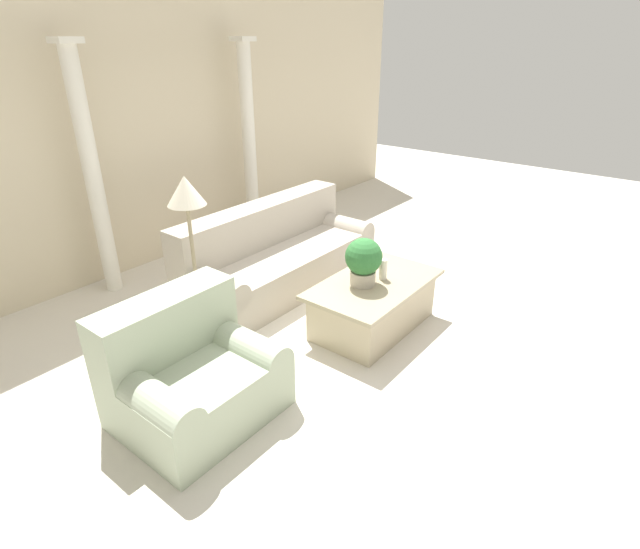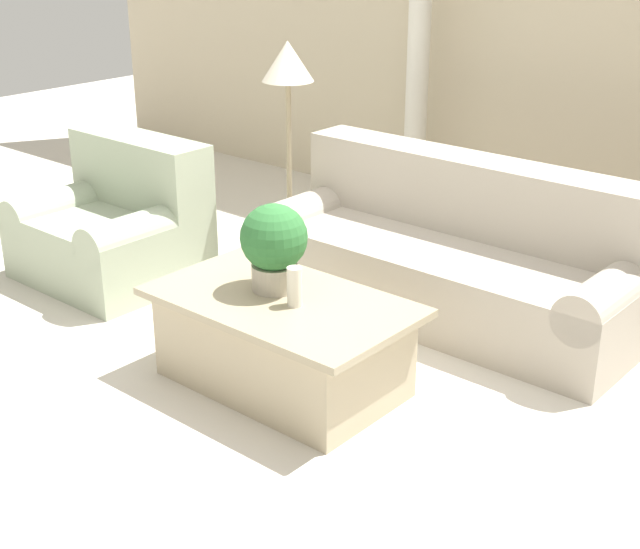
{
  "view_description": "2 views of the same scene",
  "coord_description": "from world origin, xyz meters",
  "px_view_note": "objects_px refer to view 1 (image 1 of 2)",
  "views": [
    {
      "loc": [
        -3.59,
        -2.55,
        2.63
      ],
      "look_at": [
        -0.13,
        0.18,
        0.51
      ],
      "focal_mm": 28.0,
      "sensor_mm": 36.0,
      "label": 1
    },
    {
      "loc": [
        2.92,
        -3.33,
        2.33
      ],
      "look_at": [
        -0.02,
        0.1,
        0.47
      ],
      "focal_mm": 50.0,
      "sensor_mm": 36.0,
      "label": 2
    }
  ],
  "objects_px": {
    "sofa_long": "(277,255)",
    "loveseat": "(191,372)",
    "coffee_table": "(373,304)",
    "potted_plant": "(364,260)",
    "floor_lamp": "(187,205)"
  },
  "relations": [
    {
      "from": "sofa_long",
      "to": "loveseat",
      "type": "bearing_deg",
      "value": -153.69
    },
    {
      "from": "sofa_long",
      "to": "coffee_table",
      "type": "height_order",
      "value": "sofa_long"
    },
    {
      "from": "loveseat",
      "to": "coffee_table",
      "type": "distance_m",
      "value": 1.93
    },
    {
      "from": "sofa_long",
      "to": "potted_plant",
      "type": "distance_m",
      "value": 1.41
    },
    {
      "from": "loveseat",
      "to": "potted_plant",
      "type": "relative_size",
      "value": 2.43
    },
    {
      "from": "sofa_long",
      "to": "coffee_table",
      "type": "xyz_separation_m",
      "value": [
        -0.13,
        -1.4,
        -0.1
      ]
    },
    {
      "from": "potted_plant",
      "to": "floor_lamp",
      "type": "height_order",
      "value": "floor_lamp"
    },
    {
      "from": "floor_lamp",
      "to": "potted_plant",
      "type": "bearing_deg",
      "value": -50.43
    },
    {
      "from": "potted_plant",
      "to": "floor_lamp",
      "type": "distance_m",
      "value": 1.66
    },
    {
      "from": "sofa_long",
      "to": "loveseat",
      "type": "relative_size",
      "value": 2.16
    },
    {
      "from": "floor_lamp",
      "to": "loveseat",
      "type": "bearing_deg",
      "value": -131.88
    },
    {
      "from": "loveseat",
      "to": "coffee_table",
      "type": "height_order",
      "value": "loveseat"
    },
    {
      "from": "loveseat",
      "to": "coffee_table",
      "type": "xyz_separation_m",
      "value": [
        1.89,
        -0.4,
        -0.11
      ]
    },
    {
      "from": "sofa_long",
      "to": "coffee_table",
      "type": "relative_size",
      "value": 1.77
    },
    {
      "from": "sofa_long",
      "to": "loveseat",
      "type": "distance_m",
      "value": 2.25
    }
  ]
}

